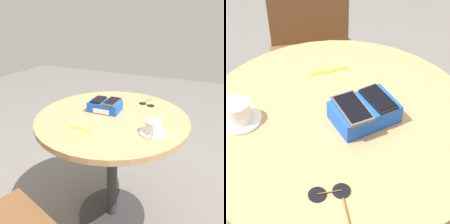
{
  "view_description": "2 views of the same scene",
  "coord_description": "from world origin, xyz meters",
  "views": [
    {
      "loc": [
        0.47,
        -1.06,
        1.32
      ],
      "look_at": [
        0.0,
        0.0,
        0.81
      ],
      "focal_mm": 35.0,
      "sensor_mm": 36.0,
      "label": 1
    },
    {
      "loc": [
        0.36,
        0.74,
        1.56
      ],
      "look_at": [
        0.0,
        0.0,
        0.81
      ],
      "focal_mm": 60.0,
      "sensor_mm": 36.0,
      "label": 2
    }
  ],
  "objects": [
    {
      "name": "sunglasses",
      "position": [
        0.14,
        0.25,
        0.79
      ],
      "size": [
        0.11,
        0.16,
        0.01
      ],
      "color": "black",
      "rests_on": "round_table"
    },
    {
      "name": "phone_black",
      "position": [
        -0.11,
        0.04,
        0.85
      ],
      "size": [
        0.07,
        0.12,
        0.01
      ],
      "color": "black",
      "rests_on": "phone_box"
    },
    {
      "name": "round_table",
      "position": [
        0.0,
        0.0,
        0.62
      ],
      "size": [
        0.88,
        0.88,
        0.79
      ],
      "color": "#2D2D2D",
      "rests_on": "ground_plane"
    },
    {
      "name": "ground_plane",
      "position": [
        0.0,
        0.0,
        0.0
      ],
      "size": [
        8.0,
        8.0,
        0.0
      ],
      "primitive_type": "plane",
      "color": "slate"
    },
    {
      "name": "phone_box",
      "position": [
        -0.07,
        0.04,
        0.82
      ],
      "size": [
        0.19,
        0.13,
        0.06
      ],
      "color": "blue",
      "rests_on": "round_table"
    },
    {
      "name": "lanyard_strap",
      "position": [
        -0.07,
        -0.22,
        0.79
      ],
      "size": [
        0.14,
        0.04,
        0.0
      ],
      "primitive_type": "cube",
      "rotation": [
        0.0,
        0.0,
        -0.14
      ],
      "color": "yellow",
      "rests_on": "round_table"
    },
    {
      "name": "saucer",
      "position": [
        0.27,
        -0.11,
        0.79
      ],
      "size": [
        0.13,
        0.13,
        0.01
      ],
      "primitive_type": "cylinder",
      "color": "silver",
      "rests_on": "round_table"
    },
    {
      "name": "phone_gray",
      "position": [
        -0.02,
        0.05,
        0.85
      ],
      "size": [
        0.07,
        0.14,
        0.01
      ],
      "color": "#515156",
      "rests_on": "phone_box"
    },
    {
      "name": "coffee_cup",
      "position": [
        0.27,
        -0.12,
        0.83
      ],
      "size": [
        0.08,
        0.11,
        0.06
      ],
      "color": "silver",
      "rests_on": "saucer"
    }
  ]
}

